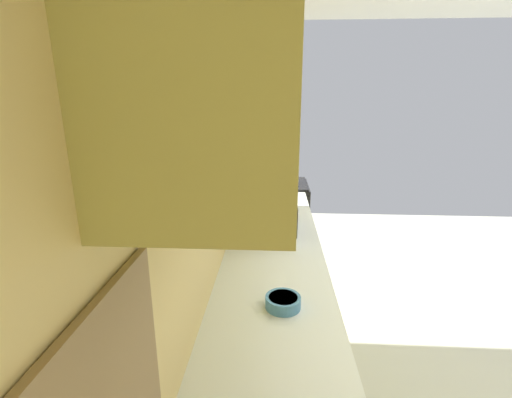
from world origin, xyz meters
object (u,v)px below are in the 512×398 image
Objects in this scene: microwave at (271,213)px; oven_range at (277,222)px; kettle at (280,196)px; bowl at (283,301)px.

oven_range is at bearing -2.18° from microwave.
microwave is at bearing 173.69° from kettle.
kettle is at bearing -178.60° from oven_range.
bowl is (-2.29, -0.02, 0.46)m from oven_range.
oven_range is 1.49m from microwave.
oven_range is 2.33m from bowl.
microwave is 0.92m from bowl.
bowl is at bearing -179.55° from oven_range.
kettle is (1.55, 0.00, 0.05)m from bowl.
oven_range is 6.68× the size of bowl.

